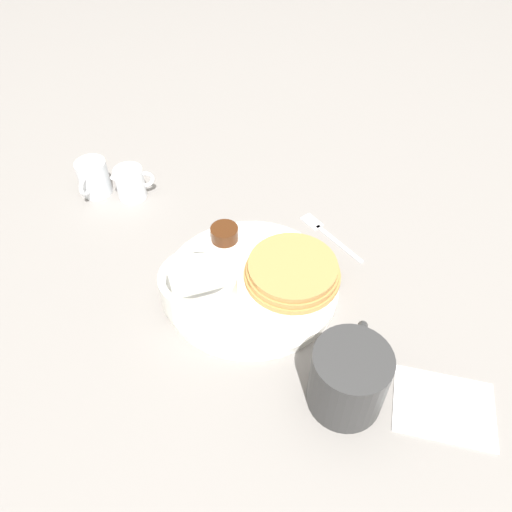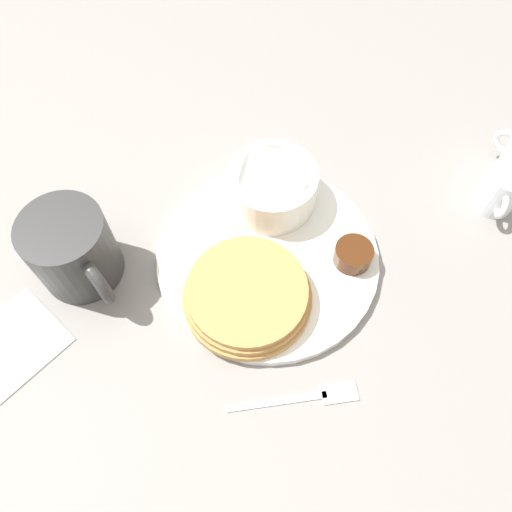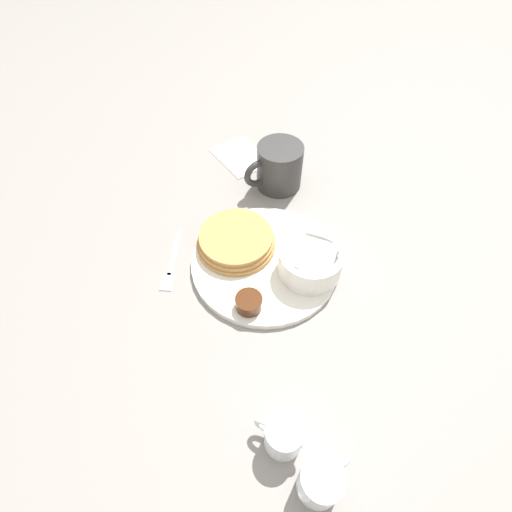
{
  "view_description": "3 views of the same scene",
  "coord_description": "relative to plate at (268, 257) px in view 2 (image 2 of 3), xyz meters",
  "views": [
    {
      "loc": [
        -0.04,
        0.46,
        0.55
      ],
      "look_at": [
        -0.01,
        -0.02,
        0.05
      ],
      "focal_mm": 35.0,
      "sensor_mm": 36.0,
      "label": 1
    },
    {
      "loc": [
        -0.24,
        -0.14,
        0.5
      ],
      "look_at": [
        -0.02,
        0.01,
        0.03
      ],
      "focal_mm": 35.0,
      "sensor_mm": 36.0,
      "label": 2
    },
    {
      "loc": [
        0.28,
        -0.3,
        0.55
      ],
      "look_at": [
        -0.01,
        -0.01,
        0.03
      ],
      "focal_mm": 28.0,
      "sensor_mm": 36.0,
      "label": 3
    }
  ],
  "objects": [
    {
      "name": "napkin",
      "position": [
        -0.24,
        0.17,
        -0.0
      ],
      "size": [
        0.13,
        0.11,
        0.0
      ],
      "color": "white",
      "rests_on": "ground_plane"
    },
    {
      "name": "bowl",
      "position": [
        0.07,
        0.04,
        0.03
      ],
      "size": [
        0.1,
        0.1,
        0.05
      ],
      "color": "white",
      "rests_on": "plate"
    },
    {
      "name": "ground_plane",
      "position": [
        0.0,
        0.0,
        -0.01
      ],
      "size": [
        4.0,
        4.0,
        0.0
      ],
      "primitive_type": "plane",
      "color": "gray"
    },
    {
      "name": "coffee_mug",
      "position": [
        -0.12,
        0.16,
        0.04
      ],
      "size": [
        0.09,
        0.12,
        0.09
      ],
      "color": "#333333",
      "rests_on": "ground_plane"
    },
    {
      "name": "syrup_cup",
      "position": [
        0.05,
        -0.08,
        0.02
      ],
      "size": [
        0.04,
        0.04,
        0.02
      ],
      "color": "#47230F",
      "rests_on": "plate"
    },
    {
      "name": "butter_ramekin",
      "position": [
        0.08,
        0.03,
        0.02
      ],
      "size": [
        0.05,
        0.05,
        0.04
      ],
      "color": "white",
      "rests_on": "plate"
    },
    {
      "name": "creamer_pitcher_near",
      "position": [
        0.22,
        -0.19,
        0.02
      ],
      "size": [
        0.07,
        0.05,
        0.06
      ],
      "color": "white",
      "rests_on": "ground_plane"
    },
    {
      "name": "pancake_stack",
      "position": [
        -0.06,
        -0.01,
        0.02
      ],
      "size": [
        0.14,
        0.14,
        0.03
      ],
      "color": "#B78447",
      "rests_on": "plate"
    },
    {
      "name": "plate",
      "position": [
        0.0,
        0.0,
        0.0
      ],
      "size": [
        0.25,
        0.25,
        0.01
      ],
      "color": "white",
      "rests_on": "ground_plane"
    },
    {
      "name": "fork",
      "position": [
        -0.11,
        -0.12,
        -0.0
      ],
      "size": [
        0.1,
        0.11,
        0.0
      ],
      "color": "silver",
      "rests_on": "ground_plane"
    }
  ]
}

